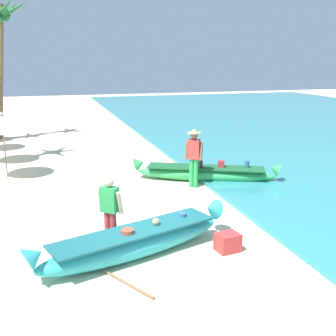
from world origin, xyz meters
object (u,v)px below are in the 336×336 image
at_px(boat_green_midground, 206,173).
at_px(cooler_box, 228,242).
at_px(person_vendor_hatted, 194,154).
at_px(person_tourist_customer, 110,208).
at_px(boat_cyan_foreground, 135,242).
at_px(palm_tree_tall_inland, 1,27).
at_px(paddle, 113,276).

bearing_deg(boat_green_midground, cooler_box, -106.59).
height_order(boat_green_midground, cooler_box, boat_green_midground).
bearing_deg(person_vendor_hatted, person_tourist_customer, -131.56).
xyz_separation_m(boat_green_midground, person_vendor_hatted, (-0.62, -0.53, 0.81)).
height_order(boat_cyan_foreground, person_vendor_hatted, person_vendor_hatted).
bearing_deg(boat_cyan_foreground, cooler_box, -9.17).
xyz_separation_m(palm_tree_tall_inland, paddle, (2.66, -15.27, -5.35)).
xyz_separation_m(boat_green_midground, paddle, (-3.96, -5.36, -0.24)).
xyz_separation_m(person_vendor_hatted, palm_tree_tall_inland, (-6.00, 10.44, 4.30)).
bearing_deg(person_tourist_customer, person_vendor_hatted, 48.44).
bearing_deg(person_vendor_hatted, palm_tree_tall_inland, 119.91).
bearing_deg(person_tourist_customer, boat_cyan_foreground, -52.87).
xyz_separation_m(boat_cyan_foreground, paddle, (-0.58, -0.71, -0.28)).
bearing_deg(paddle, cooler_box, 9.12).
distance_m(boat_green_midground, person_tourist_customer, 5.63).
distance_m(palm_tree_tall_inland, cooler_box, 16.57).
bearing_deg(paddle, person_vendor_hatted, 55.31).
bearing_deg(person_vendor_hatted, paddle, -124.69).
height_order(palm_tree_tall_inland, cooler_box, palm_tree_tall_inland).
xyz_separation_m(boat_cyan_foreground, person_tourist_customer, (-0.41, 0.55, 0.58)).
distance_m(boat_cyan_foreground, person_vendor_hatted, 5.02).
relative_size(palm_tree_tall_inland, cooler_box, 14.38).
bearing_deg(cooler_box, person_vendor_hatted, 69.90).
relative_size(person_tourist_customer, paddle, 0.99).
xyz_separation_m(person_vendor_hatted, person_tourist_customer, (-3.17, -3.58, -0.19)).
relative_size(boat_cyan_foreground, person_vendor_hatted, 2.37).
distance_m(person_vendor_hatted, cooler_box, 4.60).
relative_size(boat_green_midground, cooler_box, 9.68).
bearing_deg(palm_tree_tall_inland, boat_cyan_foreground, -77.44).
bearing_deg(boat_cyan_foreground, palm_tree_tall_inland, 102.56).
relative_size(boat_cyan_foreground, person_tourist_customer, 2.78).
bearing_deg(boat_cyan_foreground, person_tourist_customer, 127.13).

